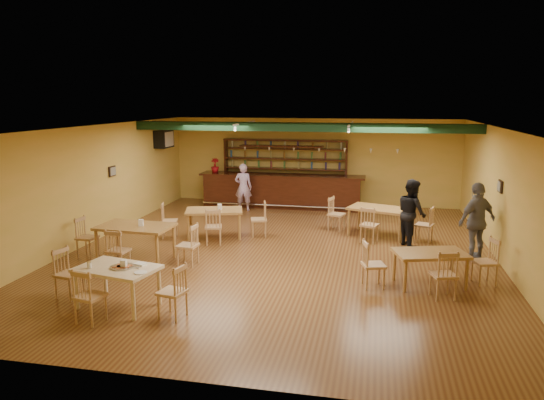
% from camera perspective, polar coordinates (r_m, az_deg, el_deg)
% --- Properties ---
extents(floor, '(12.00, 12.00, 0.00)m').
position_cam_1_polar(floor, '(12.54, 1.13, -5.75)').
color(floor, brown).
rests_on(floor, ground).
extents(ceiling_beam, '(10.00, 0.30, 0.25)m').
position_cam_1_polar(ceiling_beam, '(14.78, 3.18, 8.14)').
color(ceiling_beam, black).
rests_on(ceiling_beam, ceiling).
extents(track_rail_left, '(0.05, 2.50, 0.05)m').
position_cam_1_polar(track_rail_left, '(15.72, -3.06, 8.58)').
color(track_rail_left, silver).
rests_on(track_rail_left, ceiling).
extents(track_rail_right, '(0.05, 2.50, 0.05)m').
position_cam_1_polar(track_rail_right, '(15.23, 8.80, 8.38)').
color(track_rail_right, silver).
rests_on(track_rail_right, ceiling).
extents(ac_unit, '(0.34, 0.70, 0.48)m').
position_cam_1_polar(ac_unit, '(17.50, -11.98, 6.69)').
color(ac_unit, silver).
rests_on(ac_unit, wall_left).
extents(picture_left, '(0.04, 0.34, 0.28)m').
position_cam_1_polar(picture_left, '(14.78, -17.42, 3.09)').
color(picture_left, black).
rests_on(picture_left, wall_left).
extents(picture_right, '(0.04, 0.34, 0.28)m').
position_cam_1_polar(picture_right, '(12.76, 24.14, 1.39)').
color(picture_right, black).
rests_on(picture_right, wall_right).
extents(bar_counter, '(5.64, 0.85, 1.13)m').
position_cam_1_polar(bar_counter, '(17.51, 1.07, 1.04)').
color(bar_counter, black).
rests_on(bar_counter, ground).
extents(back_bar_hutch, '(4.36, 0.40, 2.28)m').
position_cam_1_polar(back_bar_hutch, '(18.03, 1.45, 3.18)').
color(back_bar_hutch, black).
rests_on(back_bar_hutch, ground).
extents(poinsettia, '(0.36, 0.36, 0.50)m').
position_cam_1_polar(poinsettia, '(17.97, -6.39, 3.86)').
color(poinsettia, '#9E0E15').
rests_on(poinsettia, bar_counter).
extents(dining_table_a, '(1.69, 1.28, 0.75)m').
position_cam_1_polar(dining_table_a, '(13.85, -6.45, -2.58)').
color(dining_table_a, olive).
rests_on(dining_table_a, ground).
extents(dining_table_b, '(1.78, 1.38, 0.78)m').
position_cam_1_polar(dining_table_b, '(14.15, 11.80, -2.38)').
color(dining_table_b, olive).
rests_on(dining_table_b, ground).
extents(dining_table_c, '(1.72, 1.09, 0.83)m').
position_cam_1_polar(dining_table_c, '(12.15, -14.93, -4.66)').
color(dining_table_c, olive).
rests_on(dining_table_c, ground).
extents(dining_table_d, '(1.55, 1.18, 0.69)m').
position_cam_1_polar(dining_table_d, '(10.71, 17.17, -7.34)').
color(dining_table_d, olive).
rests_on(dining_table_d, ground).
extents(near_table, '(1.54, 1.15, 0.74)m').
position_cam_1_polar(near_table, '(9.62, -16.79, -9.28)').
color(near_table, '#D5B48E').
rests_on(near_table, ground).
extents(pizza_tray, '(0.46, 0.46, 0.01)m').
position_cam_1_polar(pizza_tray, '(9.45, -16.39, -7.19)').
color(pizza_tray, silver).
rests_on(pizza_tray, near_table).
extents(parmesan_shaker, '(0.09, 0.09, 0.11)m').
position_cam_1_polar(parmesan_shaker, '(9.58, -19.72, -6.85)').
color(parmesan_shaker, '#EAE5C6').
rests_on(parmesan_shaker, near_table).
extents(napkin_stack, '(0.23, 0.19, 0.03)m').
position_cam_1_polar(napkin_stack, '(9.50, -14.50, -6.93)').
color(napkin_stack, white).
rests_on(napkin_stack, near_table).
extents(pizza_server, '(0.33, 0.18, 0.00)m').
position_cam_1_polar(pizza_server, '(9.42, -15.45, -7.13)').
color(pizza_server, silver).
rests_on(pizza_server, pizza_tray).
extents(side_plate, '(0.26, 0.26, 0.01)m').
position_cam_1_polar(side_plate, '(9.09, -14.47, -7.84)').
color(side_plate, white).
rests_on(side_plate, near_table).
extents(patron_bar, '(0.61, 0.43, 1.58)m').
position_cam_1_polar(patron_bar, '(16.93, -3.22, 1.43)').
color(patron_bar, '#854BA4').
rests_on(patron_bar, ground).
extents(patron_right_a, '(0.92, 1.02, 1.71)m').
position_cam_1_polar(patron_right_a, '(13.30, 15.32, -1.37)').
color(patron_right_a, black).
rests_on(patron_right_a, ground).
extents(patron_right_b, '(1.11, 0.99, 1.81)m').
position_cam_1_polar(patron_right_b, '(12.64, 21.91, -2.20)').
color(patron_right_b, slate).
rests_on(patron_right_b, ground).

